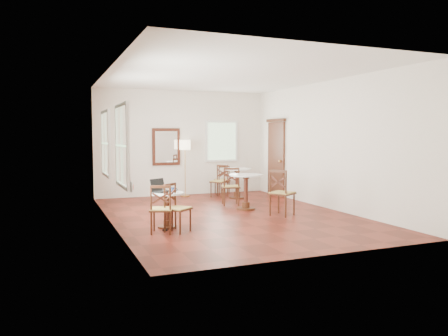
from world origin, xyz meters
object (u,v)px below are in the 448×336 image
Objects in this scene: laptop at (160,189)px; navy_mug at (174,190)px; cafe_table_near at (167,206)px; chair_back_a at (222,180)px; chair_near_b at (177,208)px; chair_back_b at (220,181)px; power_adapter at (165,230)px; chair_mid_a at (231,186)px; mouse at (171,191)px; chair_near_a at (162,209)px; floor_lamp at (185,149)px; cafe_table_mid at (246,188)px; cafe_table_back at (237,180)px; water_glass at (164,189)px; chair_mid_b at (282,193)px.

laptop reaches higher than navy_mug.
cafe_table_near is 0.79× the size of chair_back_a.
chair_back_b is at bearing 19.48° from chair_near_b.
chair_mid_a is at bearing 45.22° from power_adapter.
cafe_table_near is 6.88× the size of mouse.
chair_near_a is at bearing 56.02° from chair_back_a.
mouse is (-2.05, -2.00, 0.21)m from chair_mid_a.
chair_near_b is 0.54× the size of floor_lamp.
power_adapter is at bearing 60.64° from chair_mid_a.
chair_back_b is at bearing 55.14° from cafe_table_near.
chair_back_a is 4.79m from laptop.
cafe_table_back is at bearing 72.76° from cafe_table_mid.
chair_near_a is 0.58m from navy_mug.
laptop is (-2.50, -3.33, 0.28)m from chair_back_b.
chair_back_a is 1.49m from floor_lamp.
chair_back_b is at bearing 55.88° from power_adapter.
chair_back_a reaches higher than cafe_table_back.
water_glass is (-0.15, 0.14, 0.01)m from navy_mug.
cafe_table_near is 5.39× the size of navy_mug.
cafe_table_mid is at bearing -41.81° from chair_back_b.
floor_lamp reaches higher than cafe_table_back.
chair_mid_b reaches higher than power_adapter.
cafe_table_back is 4.36m from chair_near_b.
chair_near_a is at bearing 72.31° from chair_mid_b.
chair_mid_a is at bearing 73.30° from chair_back_a.
water_glass is at bearing -86.96° from chair_near_a.
power_adapter is at bearing 102.53° from chair_near_b.
water_glass is (-2.79, -2.94, 0.21)m from cafe_table_back.
water_glass is 0.79m from power_adapter.
chair_near_a is at bearing -70.52° from chair_back_b.
chair_mid_a is at bearing 54.69° from mouse.
mouse is (0.17, -0.14, -0.04)m from laptop.
cafe_table_back is 0.51× the size of floor_lamp.
cafe_table_near is at bearing -132.25° from cafe_table_back.
mouse is 0.16m from water_glass.
chair_mid_a is (2.13, 2.00, 0.06)m from cafe_table_near.
floor_lamp reaches higher than cafe_table_near.
chair_near_a reaches higher than water_glass.
chair_near_a is 0.97× the size of chair_back_b.
chair_mid_b reaches higher than chair_mid_a.
chair_near_b is at bearing -108.82° from floor_lamp.
chair_near_b is 8.96× the size of mouse.
chair_mid_a reaches higher than cafe_table_back.
chair_mid_a is (-0.08, 0.72, -0.04)m from cafe_table_mid.
chair_mid_b reaches higher than cafe_table_mid.
navy_mug is at bearing -108.83° from chair_near_a.
cafe_table_near is at bearing -94.63° from chair_near_a.
chair_mid_b is 8.10× the size of navy_mug.
navy_mug is at bearing -42.38° from water_glass.
chair_mid_a reaches higher than cafe_table_mid.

